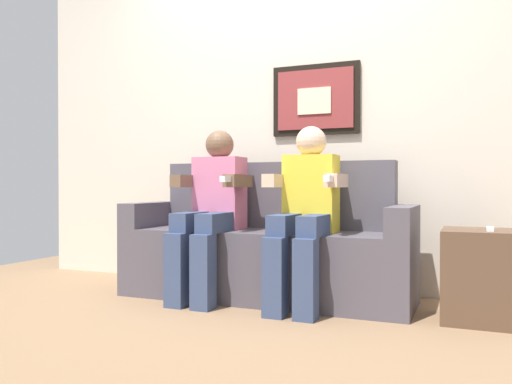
# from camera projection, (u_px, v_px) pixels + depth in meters

# --- Properties ---
(ground_plane) EXTENTS (5.58, 5.58, 0.00)m
(ground_plane) POSITION_uv_depth(u_px,v_px,m) (246.00, 309.00, 3.15)
(ground_plane) COLOR #8C6B4C
(back_wall_assembly) EXTENTS (4.30, 0.10, 2.60)m
(back_wall_assembly) POSITION_uv_depth(u_px,v_px,m) (289.00, 109.00, 3.84)
(back_wall_assembly) COLOR beige
(back_wall_assembly) RESTS_ON ground_plane
(couch) EXTENTS (1.90, 0.58, 0.90)m
(couch) POSITION_uv_depth(u_px,v_px,m) (266.00, 251.00, 3.45)
(couch) COLOR #514C56
(couch) RESTS_ON ground_plane
(person_on_left) EXTENTS (0.46, 0.56, 1.11)m
(person_on_left) POSITION_uv_depth(u_px,v_px,m) (211.00, 206.00, 3.42)
(person_on_left) COLOR pink
(person_on_left) RESTS_ON ground_plane
(person_on_right) EXTENTS (0.46, 0.56, 1.11)m
(person_on_right) POSITION_uv_depth(u_px,v_px,m) (305.00, 208.00, 3.17)
(person_on_right) COLOR yellow
(person_on_right) RESTS_ON ground_plane
(side_table_right) EXTENTS (0.40, 0.40, 0.50)m
(side_table_right) POSITION_uv_depth(u_px,v_px,m) (481.00, 276.00, 2.85)
(side_table_right) COLOR brown
(side_table_right) RESTS_ON ground_plane
(spare_remote_on_table) EXTENTS (0.04, 0.13, 0.02)m
(spare_remote_on_table) POSITION_uv_depth(u_px,v_px,m) (490.00, 229.00, 2.79)
(spare_remote_on_table) COLOR white
(spare_remote_on_table) RESTS_ON side_table_right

